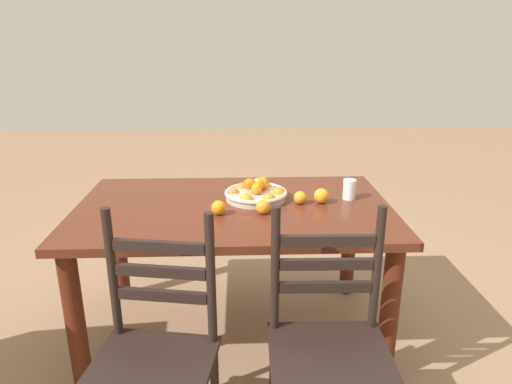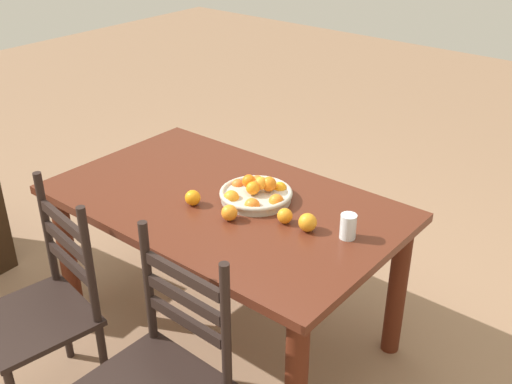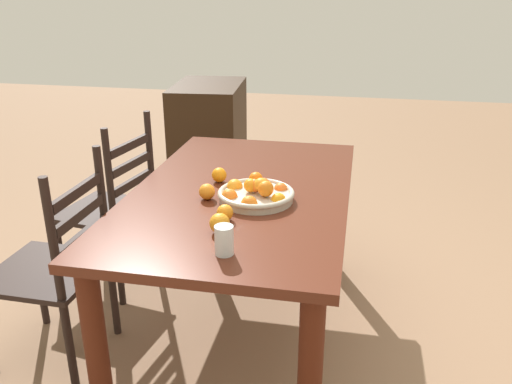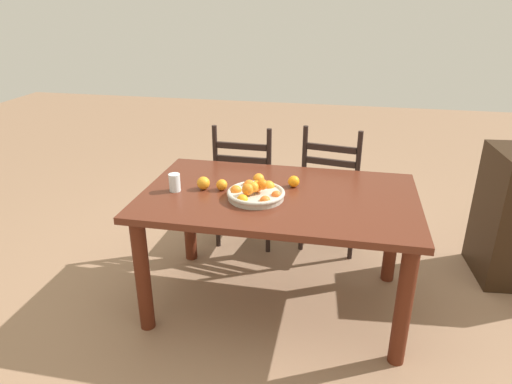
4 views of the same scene
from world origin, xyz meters
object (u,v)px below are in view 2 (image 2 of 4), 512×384
Objects in this scene: orange_loose_2 at (193,198)px; orange_loose_0 at (285,216)px; chair_near_window at (159,379)px; orange_loose_1 at (308,222)px; chair_by_cabinet at (44,311)px; fruit_bowl at (256,194)px; orange_loose_3 at (229,213)px; dining_table at (224,221)px; drinking_glass at (348,226)px.

orange_loose_0 is at bearing -161.99° from orange_loose_2.
chair_near_window reaches higher than orange_loose_2.
chair_near_window reaches higher than orange_loose_1.
chair_by_cabinet is at bearing 72.00° from orange_loose_2.
chair_by_cabinet is at bearing 47.73° from orange_loose_1.
fruit_bowl reaches higher than orange_loose_0.
orange_loose_1 is 1.11× the size of orange_loose_2.
orange_loose_2 is 1.00× the size of orange_loose_3.
dining_table is at bearing 36.68° from fruit_bowl.
orange_loose_2 reaches higher than dining_table.
orange_loose_1 is at bearing -164.80° from orange_loose_2.
orange_loose_3 is at bearing 96.67° from fruit_bowl.
fruit_bowl is 4.75× the size of orange_loose_2.
drinking_glass is at bearing 74.61° from chair_near_window.
orange_loose_3 is 0.66× the size of drinking_glass.
dining_table is 0.87m from chair_by_cabinet.
chair_by_cabinet reaches higher than orange_loose_1.
orange_loose_3 is at bearing 24.32° from orange_loose_1.
orange_loose_1 reaches higher than orange_loose_3.
orange_loose_0 is (0.02, -0.78, 0.33)m from chair_near_window.
chair_by_cabinet is at bearing -175.45° from chair_near_window.
orange_loose_2 is at bearing 16.41° from drinking_glass.
orange_loose_2 is (-0.22, -0.68, 0.33)m from chair_by_cabinet.
dining_table is 0.87m from chair_near_window.
orange_loose_0 is at bearing 92.67° from chair_near_window.
chair_by_cabinet is 1.09m from orange_loose_0.
chair_near_window is at bearing 105.91° from fruit_bowl.
orange_loose_2 is (0.07, 0.12, 0.15)m from dining_table.
chair_by_cabinet reaches higher than dining_table.
orange_loose_2 is 0.22m from orange_loose_3.
chair_near_window is 0.85m from orange_loose_0.
chair_near_window reaches higher than fruit_bowl.
chair_by_cabinet is 12.69× the size of orange_loose_1.
chair_near_window is at bearing 12.82° from chair_by_cabinet.
chair_near_window is 0.76m from orange_loose_3.
orange_loose_1 is at bearing -175.79° from orange_loose_0.
orange_loose_1 is (-0.11, -0.01, 0.01)m from orange_loose_0.
orange_loose_2 is at bearing 125.38° from chair_near_window.
chair_by_cabinet is 0.88m from orange_loose_3.
orange_loose_2 is (0.44, -0.64, 0.33)m from chair_near_window.
chair_near_window is 9.22× the size of drinking_glass.
orange_loose_2 is at bearing 18.01° from orange_loose_0.
orange_loose_2 is at bearing 15.20° from orange_loose_1.
chair_near_window is 14.68× the size of orange_loose_0.
chair_by_cabinet is at bearing 57.33° from orange_loose_3.
chair_by_cabinet reaches higher than orange_loose_3.
drinking_glass reaches higher than dining_table.
dining_table is 0.38m from orange_loose_0.
orange_loose_1 is at bearing 84.50° from chair_near_window.
drinking_glass is at bearing -163.59° from orange_loose_2.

